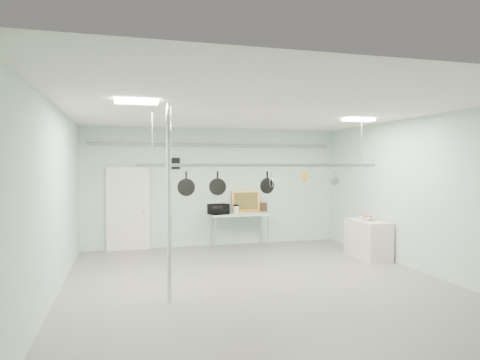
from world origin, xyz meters
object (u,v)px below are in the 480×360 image
object	(u,v)px
coffee_canister	(236,210)
skillet_left	(186,183)
skillet_mid	(218,183)
skillet_right	(267,182)
chrome_pole	(169,203)
microwave	(218,209)
fruit_bowl	(368,218)
side_cabinet	(368,239)
prep_table	(239,216)
pot_rack	(264,164)

from	to	relation	value
coffee_canister	skillet_left	distance (m)	3.88
skillet_mid	skillet_right	size ratio (longest dim) A/B	1.02
chrome_pole	skillet_mid	xyz separation A→B (m)	(0.99, 0.90, 0.27)
microwave	skillet_left	distance (m)	3.55
fruit_bowl	coffee_canister	bearing A→B (deg)	140.42
side_cabinet	prep_table	bearing A→B (deg)	139.21
microwave	coffee_canister	xyz separation A→B (m)	(0.51, 0.12, -0.04)
pot_rack	microwave	distance (m)	3.42
chrome_pole	coffee_canister	xyz separation A→B (m)	(2.21, 4.22, -0.60)
prep_table	skillet_mid	xyz separation A→B (m)	(-1.31, -3.30, 1.04)
prep_table	skillet_right	xyz separation A→B (m)	(-0.33, -3.30, 1.05)
prep_table	skillet_mid	world-z (taller)	skillet_mid
chrome_pole	pot_rack	world-z (taller)	chrome_pole
chrome_pole	prep_table	distance (m)	4.85
side_cabinet	coffee_canister	world-z (taller)	coffee_canister
chrome_pole	skillet_right	bearing A→B (deg)	24.59
pot_rack	microwave	xyz separation A→B (m)	(-0.20, 3.20, -1.19)
skillet_left	side_cabinet	bearing A→B (deg)	25.80
side_cabinet	pot_rack	size ratio (longest dim) A/B	0.25
chrome_pole	prep_table	size ratio (longest dim) A/B	2.00
side_cabinet	fruit_bowl	xyz separation A→B (m)	(0.01, 0.03, 0.49)
prep_table	skillet_mid	bearing A→B (deg)	-111.64
microwave	prep_table	bearing A→B (deg)	169.16
fruit_bowl	skillet_mid	size ratio (longest dim) A/B	0.81
pot_rack	coffee_canister	world-z (taller)	pot_rack
pot_rack	skillet_mid	world-z (taller)	pot_rack
fruit_bowl	skillet_left	bearing A→B (deg)	-165.74
pot_rack	microwave	world-z (taller)	pot_rack
chrome_pole	pot_rack	size ratio (longest dim) A/B	0.67
coffee_canister	microwave	bearing A→B (deg)	-166.81
microwave	fruit_bowl	distance (m)	3.78
coffee_canister	skillet_right	bearing A→B (deg)	-94.23
prep_table	skillet_right	size ratio (longest dim) A/B	3.85
microwave	fruit_bowl	xyz separation A→B (m)	(3.16, -2.07, -0.10)
side_cabinet	pot_rack	xyz separation A→B (m)	(-2.95, -1.10, 1.78)
prep_table	microwave	xyz separation A→B (m)	(-0.60, -0.10, 0.21)
prep_table	pot_rack	bearing A→B (deg)	-96.91
microwave	fruit_bowl	bearing A→B (deg)	126.72
chrome_pole	side_cabinet	bearing A→B (deg)	22.41
side_cabinet	microwave	distance (m)	3.83
pot_rack	skillet_right	size ratio (longest dim) A/B	11.56
pot_rack	coffee_canister	distance (m)	3.56
chrome_pole	skillet_right	distance (m)	2.18
skillet_right	fruit_bowl	bearing A→B (deg)	11.78
side_cabinet	coffee_canister	distance (m)	3.49
skillet_left	pot_rack	bearing A→B (deg)	11.90
microwave	pot_rack	bearing A→B (deg)	73.47
coffee_canister	fruit_bowl	bearing A→B (deg)	-39.58
fruit_bowl	skillet_mid	xyz separation A→B (m)	(-3.87, -1.13, 0.93)
prep_table	coffee_canister	distance (m)	0.19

